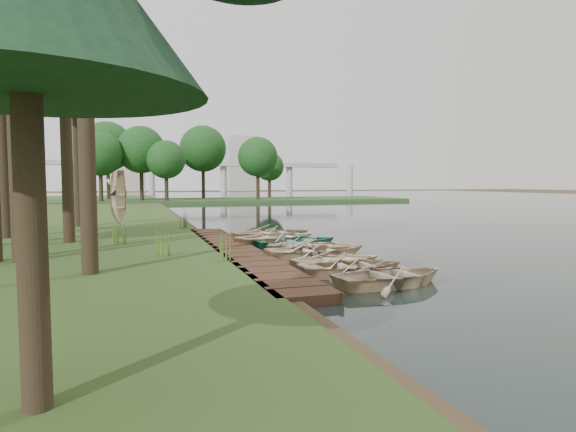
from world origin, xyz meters
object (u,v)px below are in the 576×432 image
object	(u,v)px
rowboat_2	(338,258)
stored_rowboat	(120,221)
boardwalk	(236,252)
rowboat_1	(352,264)
rowboat_0	(392,273)

from	to	relation	value
rowboat_2	stored_rowboat	world-z (taller)	stored_rowboat
boardwalk	rowboat_2	world-z (taller)	rowboat_2
rowboat_2	stored_rowboat	xyz separation A→B (m)	(-6.88, 14.25, 0.26)
rowboat_1	rowboat_2	bearing A→B (deg)	-1.76
stored_rowboat	boardwalk	bearing A→B (deg)	-135.87
boardwalk	rowboat_1	world-z (taller)	rowboat_1
rowboat_0	rowboat_2	xyz separation A→B (m)	(-0.30, 2.85, -0.02)
boardwalk	rowboat_2	xyz separation A→B (m)	(2.55, -3.72, 0.22)
boardwalk	rowboat_0	world-z (taller)	rowboat_0
boardwalk	rowboat_1	bearing A→B (deg)	-63.38
boardwalk	rowboat_0	xyz separation A→B (m)	(2.84, -6.57, 0.24)
rowboat_0	rowboat_1	distance (m)	1.68
rowboat_1	stored_rowboat	xyz separation A→B (m)	(-6.80, 15.47, 0.24)
rowboat_0	rowboat_1	size ratio (longest dim) A/B	1.01
rowboat_1	stored_rowboat	world-z (taller)	stored_rowboat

